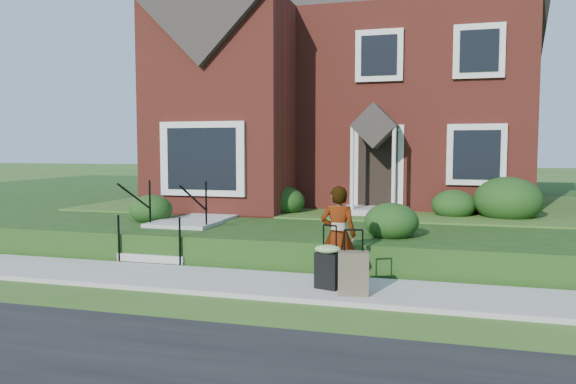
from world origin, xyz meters
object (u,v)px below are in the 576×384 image
(woman, at_px, (338,235))
(suitcase_olive, at_px, (353,273))
(suitcase_black, at_px, (328,264))
(front_steps, at_px, (173,235))

(woman, distance_m, suitcase_olive, 0.85)
(suitcase_black, bearing_deg, woman, 93.85)
(front_steps, height_order, woman, woman)
(front_steps, bearing_deg, suitcase_black, -28.28)
(woman, height_order, suitcase_black, woman)
(suitcase_olive, bearing_deg, woman, 109.20)
(front_steps, relative_size, woman, 1.27)
(front_steps, distance_m, suitcase_black, 4.17)
(suitcase_black, xyz_separation_m, suitcase_olive, (0.44, -0.25, -0.06))
(woman, distance_m, suitcase_black, 0.56)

